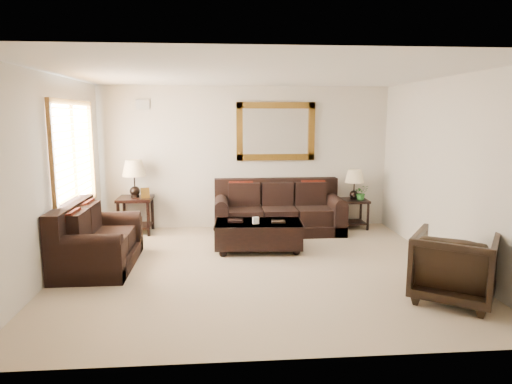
{
  "coord_description": "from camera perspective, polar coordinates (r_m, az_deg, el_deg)",
  "views": [
    {
      "loc": [
        -0.52,
        -6.22,
        2.14
      ],
      "look_at": [
        0.04,
        0.6,
        1.0
      ],
      "focal_mm": 32.0,
      "sensor_mm": 36.0,
      "label": 1
    }
  ],
  "objects": [
    {
      "name": "room",
      "position": [
        6.29,
        0.05,
        2.26
      ],
      "size": [
        5.51,
        5.01,
        2.71
      ],
      "color": "tan",
      "rests_on": "ground"
    },
    {
      "name": "window",
      "position": [
        7.47,
        -21.73,
        4.27
      ],
      "size": [
        0.07,
        1.96,
        1.66
      ],
      "color": "white",
      "rests_on": "room"
    },
    {
      "name": "mirror",
      "position": [
        8.76,
        2.48,
        7.57
      ],
      "size": [
        1.5,
        0.06,
        1.1
      ],
      "color": "#472E0E",
      "rests_on": "room"
    },
    {
      "name": "air_vent",
      "position": [
        8.81,
        -13.98,
        10.57
      ],
      "size": [
        0.25,
        0.02,
        0.18
      ],
      "primitive_type": "cube",
      "color": "#999999",
      "rests_on": "room"
    },
    {
      "name": "sofa",
      "position": [
        8.52,
        2.77,
        -2.67
      ],
      "size": [
        2.35,
        1.02,
        0.96
      ],
      "color": "black",
      "rests_on": "room"
    },
    {
      "name": "loveseat",
      "position": [
        6.96,
        -19.52,
        -6.1
      ],
      "size": [
        0.97,
        1.64,
        0.92
      ],
      "rotation": [
        0.0,
        0.0,
        1.57
      ],
      "color": "black",
      "rests_on": "room"
    },
    {
      "name": "end_table_left",
      "position": [
        8.6,
        -14.92,
        0.76
      ],
      "size": [
        0.62,
        0.62,
        1.35
      ],
      "color": "black",
      "rests_on": "room"
    },
    {
      "name": "end_table_right",
      "position": [
        8.92,
        12.15,
        0.23
      ],
      "size": [
        0.52,
        0.52,
        1.13
      ],
      "color": "black",
      "rests_on": "room"
    },
    {
      "name": "coffee_table",
      "position": [
        7.33,
        0.29,
        -5.13
      ],
      "size": [
        1.43,
        0.83,
        0.59
      ],
      "rotation": [
        0.0,
        0.0,
        -0.06
      ],
      "color": "black",
      "rests_on": "room"
    },
    {
      "name": "armchair",
      "position": [
        5.84,
        23.53,
        -8.17
      ],
      "size": [
        1.19,
        1.17,
        0.9
      ],
      "primitive_type": "imported",
      "rotation": [
        0.0,
        0.0,
        2.53
      ],
      "color": "black",
      "rests_on": "floor"
    },
    {
      "name": "potted_plant",
      "position": [
        8.88,
        13.0,
        -0.28
      ],
      "size": [
        0.3,
        0.32,
        0.22
      ],
      "primitive_type": "imported",
      "rotation": [
        0.0,
        0.0,
        0.15
      ],
      "color": "#1D531C",
      "rests_on": "end_table_right"
    }
  ]
}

